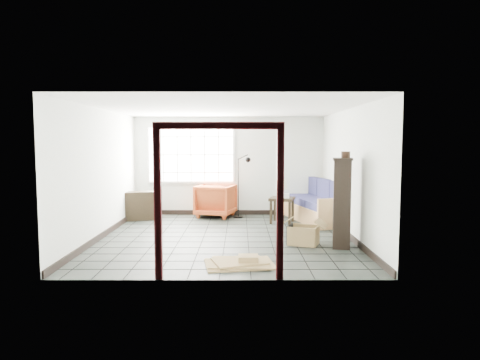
{
  "coord_description": "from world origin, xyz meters",
  "views": [
    {
      "loc": [
        0.3,
        -8.59,
        1.92
      ],
      "look_at": [
        0.29,
        0.3,
        1.14
      ],
      "focal_mm": 32.0,
      "sensor_mm": 36.0,
      "label": 1
    }
  ],
  "objects_px": {
    "tall_shelf": "(342,202)",
    "side_table": "(282,202)",
    "futon_sofa": "(317,206)",
    "armchair": "(216,199)"
  },
  "relations": [
    {
      "from": "side_table",
      "to": "armchair",
      "type": "bearing_deg",
      "value": 152.7
    },
    {
      "from": "futon_sofa",
      "to": "side_table",
      "type": "xyz_separation_m",
      "value": [
        -0.9,
        -0.31,
        0.13
      ]
    },
    {
      "from": "futon_sofa",
      "to": "tall_shelf",
      "type": "xyz_separation_m",
      "value": [
        -0.05,
        -2.73,
        0.47
      ]
    },
    {
      "from": "tall_shelf",
      "to": "side_table",
      "type": "bearing_deg",
      "value": 120.71
    },
    {
      "from": "armchair",
      "to": "tall_shelf",
      "type": "bearing_deg",
      "value": 143.45
    },
    {
      "from": "armchair",
      "to": "side_table",
      "type": "bearing_deg",
      "value": 168.91
    },
    {
      "from": "side_table",
      "to": "futon_sofa",
      "type": "bearing_deg",
      "value": 18.87
    },
    {
      "from": "armchair",
      "to": "side_table",
      "type": "distance_m",
      "value": 1.84
    },
    {
      "from": "futon_sofa",
      "to": "armchair",
      "type": "height_order",
      "value": "futon_sofa"
    },
    {
      "from": "futon_sofa",
      "to": "side_table",
      "type": "bearing_deg",
      "value": -175.8
    }
  ]
}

